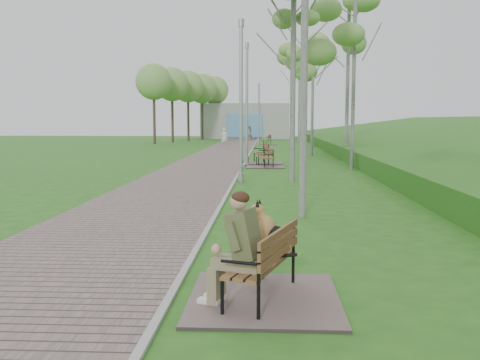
# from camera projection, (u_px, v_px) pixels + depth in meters

# --- Properties ---
(ground) EXTENTS (120.00, 120.00, 0.00)m
(ground) POSITION_uv_depth(u_px,v_px,m) (214.00, 219.00, 11.63)
(ground) COLOR #25591B
(ground) RESTS_ON ground
(walkway) EXTENTS (3.50, 67.00, 0.04)m
(walkway) POSITION_uv_depth(u_px,v_px,m) (221.00, 154.00, 33.06)
(walkway) COLOR #635550
(walkway) RESTS_ON ground
(kerb) EXTENTS (0.10, 67.00, 0.05)m
(kerb) POSITION_uv_depth(u_px,v_px,m) (249.00, 154.00, 32.96)
(kerb) COLOR #999993
(kerb) RESTS_ON ground
(embankment) EXTENTS (14.00, 70.00, 1.60)m
(embankment) POSITION_uv_depth(u_px,v_px,m) (456.00, 157.00, 30.85)
(embankment) COLOR #3D8223
(embankment) RESTS_ON ground
(building_north) EXTENTS (10.00, 5.20, 4.00)m
(building_north) POSITION_uv_depth(u_px,v_px,m) (246.00, 121.00, 62.07)
(building_north) COLOR #9E9E99
(building_north) RESTS_ON ground
(bench_main) EXTENTS (1.79, 1.99, 1.56)m
(bench_main) POSITION_uv_depth(u_px,v_px,m) (257.00, 265.00, 6.31)
(bench_main) COLOR #635550
(bench_main) RESTS_ON ground
(bench_second) EXTENTS (1.72, 1.91, 1.05)m
(bench_second) POSITION_uv_depth(u_px,v_px,m) (265.00, 163.00, 24.40)
(bench_second) COLOR #635550
(bench_second) RESTS_ON ground
(bench_third) EXTENTS (2.02, 2.24, 1.24)m
(bench_third) POSITION_uv_depth(u_px,v_px,m) (261.00, 159.00, 26.11)
(bench_third) COLOR #635550
(bench_third) RESTS_ON ground
(bench_far) EXTENTS (1.73, 1.92, 1.06)m
(bench_far) POSITION_uv_depth(u_px,v_px,m) (267.00, 142.00, 46.67)
(bench_far) COLOR #635550
(bench_far) RESTS_ON ground
(lamp_post_near) EXTENTS (0.21, 0.21, 5.51)m
(lamp_post_near) POSITION_uv_depth(u_px,v_px,m) (241.00, 107.00, 18.17)
(lamp_post_near) COLOR #A2A5AA
(lamp_post_near) RESTS_ON ground
(lamp_post_second) EXTENTS (0.23, 0.23, 5.86)m
(lamp_post_second) POSITION_uv_depth(u_px,v_px,m) (247.00, 108.00, 26.08)
(lamp_post_second) COLOR #A2A5AA
(lamp_post_second) RESTS_ON ground
(lamp_post_third) EXTENTS (0.20, 0.20, 5.20)m
(lamp_post_third) POSITION_uv_depth(u_px,v_px,m) (259.00, 117.00, 45.14)
(lamp_post_third) COLOR #A2A5AA
(lamp_post_third) RESTS_ON ground
(lamp_post_far) EXTENTS (0.21, 0.21, 5.53)m
(lamp_post_far) POSITION_uv_depth(u_px,v_px,m) (259.00, 116.00, 59.35)
(lamp_post_far) COLOR #A2A5AA
(lamp_post_far) RESTS_ON ground
(pedestrian_near) EXTENTS (0.57, 0.39, 1.52)m
(pedestrian_near) POSITION_uv_depth(u_px,v_px,m) (224.00, 138.00, 41.25)
(pedestrian_near) COLOR silver
(pedestrian_near) RESTS_ON ground
(pedestrian_far) EXTENTS (0.91, 0.83, 1.52)m
(pedestrian_far) POSITION_uv_depth(u_px,v_px,m) (249.00, 133.00, 56.60)
(pedestrian_far) COLOR gray
(pedestrian_far) RESTS_ON ground
(birch_near_a) EXTENTS (2.24, 2.24, 6.98)m
(birch_near_a) POSITION_uv_depth(u_px,v_px,m) (294.00, 21.00, 18.07)
(birch_near_a) COLOR silver
(birch_near_a) RESTS_ON ground
(birch_near_b) EXTENTS (2.64, 2.64, 8.70)m
(birch_near_b) POSITION_uv_depth(u_px,v_px,m) (355.00, 8.00, 22.46)
(birch_near_b) COLOR silver
(birch_near_b) RESTS_ON ground
(birch_mid_b) EXTENTS (2.81, 2.81, 9.25)m
(birch_mid_b) POSITION_uv_depth(u_px,v_px,m) (349.00, 19.00, 27.29)
(birch_mid_b) COLOR silver
(birch_mid_b) RESTS_ON ground
(birch_mid_c) EXTENTS (2.37, 2.37, 7.30)m
(birch_mid_c) POSITION_uv_depth(u_px,v_px,m) (313.00, 59.00, 31.65)
(birch_mid_c) COLOR silver
(birch_mid_c) RESTS_ON ground
(birch_far_b) EXTENTS (2.96, 2.96, 9.09)m
(birch_far_b) POSITION_uv_depth(u_px,v_px,m) (307.00, 49.00, 37.60)
(birch_far_b) COLOR silver
(birch_far_b) RESTS_ON ground
(birch_distant_a) EXTENTS (2.55, 2.55, 8.67)m
(birch_distant_a) POSITION_uv_depth(u_px,v_px,m) (299.00, 67.00, 47.31)
(birch_distant_a) COLOR silver
(birch_distant_a) RESTS_ON ground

